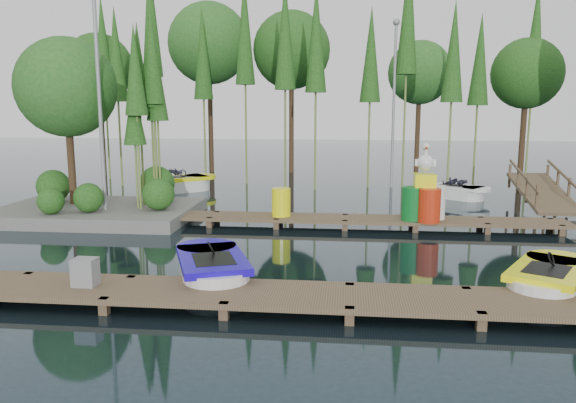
# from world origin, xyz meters

# --- Properties ---
(ground_plane) EXTENTS (90.00, 90.00, 0.00)m
(ground_plane) POSITION_xyz_m (0.00, 0.00, 0.00)
(ground_plane) COLOR #1C2C35
(near_dock) EXTENTS (18.00, 1.50, 0.50)m
(near_dock) POSITION_xyz_m (0.00, -4.50, 0.23)
(near_dock) COLOR brown
(near_dock) RESTS_ON ground
(far_dock) EXTENTS (15.00, 1.20, 0.50)m
(far_dock) POSITION_xyz_m (1.00, 2.50, 0.23)
(far_dock) COLOR brown
(far_dock) RESTS_ON ground
(island) EXTENTS (6.20, 4.20, 6.75)m
(island) POSITION_xyz_m (-6.30, 3.29, 3.18)
(island) COLOR slate
(island) RESTS_ON ground
(tree_screen) EXTENTS (34.42, 18.53, 10.31)m
(tree_screen) POSITION_xyz_m (-2.04, 10.60, 6.12)
(tree_screen) COLOR #3E2B1A
(tree_screen) RESTS_ON ground
(lamp_island) EXTENTS (0.30, 0.30, 7.25)m
(lamp_island) POSITION_xyz_m (-5.50, 2.50, 4.26)
(lamp_island) COLOR gray
(lamp_island) RESTS_ON ground
(lamp_rear) EXTENTS (0.30, 0.30, 7.25)m
(lamp_rear) POSITION_xyz_m (4.00, 11.00, 4.26)
(lamp_rear) COLOR gray
(lamp_rear) RESTS_ON ground
(ramp) EXTENTS (1.50, 3.94, 1.49)m
(ramp) POSITION_xyz_m (9.00, 6.50, 0.59)
(ramp) COLOR brown
(ramp) RESTS_ON ground
(boat_blue) EXTENTS (2.24, 3.14, 0.97)m
(boat_blue) POSITION_xyz_m (-0.67, -3.25, 0.28)
(boat_blue) COLOR white
(boat_blue) RESTS_ON ground
(boat_yellow_near) EXTENTS (2.39, 2.94, 0.91)m
(boat_yellow_near) POSITION_xyz_m (5.99, -3.19, 0.26)
(boat_yellow_near) COLOR white
(boat_yellow_near) RESTS_ON ground
(boat_yellow_far) EXTENTS (3.14, 2.92, 1.49)m
(boat_yellow_far) POSITION_xyz_m (-5.02, 8.92, 0.31)
(boat_yellow_far) COLOR white
(boat_yellow_far) RESTS_ON ground
(boat_white_far) EXTENTS (2.58, 2.37, 1.15)m
(boat_white_far) POSITION_xyz_m (6.39, 8.24, 0.26)
(boat_white_far) COLOR white
(boat_white_far) RESTS_ON ground
(utility_cabinet) EXTENTS (0.43, 0.36, 0.52)m
(utility_cabinet) POSITION_xyz_m (-2.78, -4.50, 0.56)
(utility_cabinet) COLOR gray
(utility_cabinet) RESTS_ON near_dock
(yellow_barrel) EXTENTS (0.57, 0.57, 0.85)m
(yellow_barrel) POSITION_xyz_m (0.07, 2.50, 0.73)
(yellow_barrel) COLOR #FBFE0D
(yellow_barrel) RESTS_ON far_dock
(drum_cluster) EXTENTS (1.31, 1.20, 2.25)m
(drum_cluster) POSITION_xyz_m (4.34, 2.34, 0.96)
(drum_cluster) COLOR #0B6822
(drum_cluster) RESTS_ON far_dock
(seagull_post) EXTENTS (0.52, 0.28, 0.83)m
(seagull_post) POSITION_xyz_m (3.93, 2.50, 0.86)
(seagull_post) COLOR gray
(seagull_post) RESTS_ON far_dock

